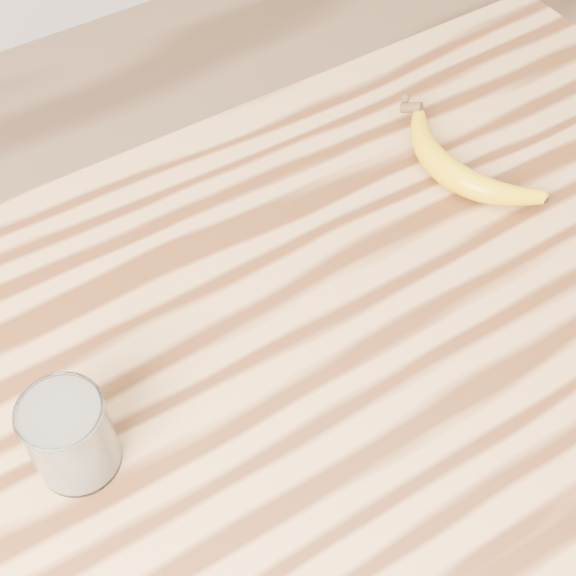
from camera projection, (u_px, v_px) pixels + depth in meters
table at (348, 410)px, 0.94m from camera, size 1.20×0.80×0.90m
smoothie_glass at (70, 436)px, 0.72m from camera, size 0.08×0.08×0.10m
banana at (451, 174)px, 0.97m from camera, size 0.15×0.30×0.04m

